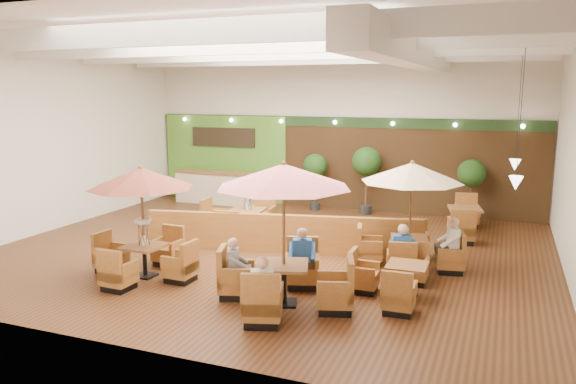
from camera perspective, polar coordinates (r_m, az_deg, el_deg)
The scene contains 17 objects.
room at distance 15.19m, azimuth 0.81°, elevation 8.39°, with size 14.04×14.00×5.52m.
service_counter at distance 20.98m, azimuth -7.39°, elevation 0.45°, with size 3.00×0.75×1.18m.
booth_divider at distance 14.51m, azimuth -0.66°, elevation -4.23°, with size 7.15×0.18×0.99m, color brown.
table_0 at distance 12.75m, azimuth -14.61°, elevation -0.96°, with size 2.47×2.47×2.53m.
table_1 at distance 10.67m, azimuth -0.43°, elevation -1.72°, with size 2.93×2.93×2.83m.
table_2 at distance 13.25m, azimuth 12.40°, elevation -0.31°, with size 2.60×2.60×2.56m.
table_3 at distance 16.12m, azimuth -5.03°, elevation -2.90°, with size 1.92×2.82×1.60m.
table_4 at distance 11.74m, azimuth 10.71°, elevation -8.79°, with size 1.58×2.35×0.88m.
table_5 at distance 17.05m, azimuth 17.47°, elevation -2.89°, with size 1.07×2.80×1.01m.
topiary_0 at distance 19.49m, azimuth 2.77°, elevation 2.43°, with size 0.85×0.85×1.98m.
topiary_1 at distance 18.96m, azimuth 8.00°, elevation 2.81°, with size 0.98×0.98×2.28m.
topiary_2 at distance 18.51m, azimuth 18.14°, elevation 1.60°, with size 0.87×0.87×2.01m.
diner_0 at distance 10.06m, azimuth -2.65°, elevation -9.26°, with size 0.46×0.44×0.82m.
diner_1 at distance 11.89m, azimuth 1.45°, elevation -6.15°, with size 0.45×0.41×0.82m.
diner_2 at distance 11.38m, azimuth -5.31°, elevation -7.04°, with size 0.42×0.44×0.78m.
diner_3 at distance 12.57m, azimuth 11.54°, elevation -5.45°, with size 0.44×0.38×0.82m.
diner_4 at distance 13.35m, azimuth 16.21°, elevation -4.69°, with size 0.41×0.46×0.84m.
Camera 1 is at (5.59, -13.00, 4.12)m, focal length 35.00 mm.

